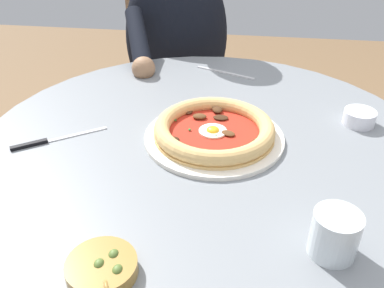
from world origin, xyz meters
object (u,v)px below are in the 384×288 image
(diner_person, at_px, (178,89))
(dining_table, at_px, (205,193))
(cafe_chair_diner, at_px, (175,76))
(pizza_on_plate, at_px, (214,131))
(olive_pan, at_px, (102,268))
(fork_utensil, at_px, (225,73))
(ramekin_capers, at_px, (359,117))
(steak_knife, at_px, (46,141))
(water_glass, at_px, (334,236))

(diner_person, bearing_deg, dining_table, 15.08)
(cafe_chair_diner, bearing_deg, pizza_on_plate, 16.17)
(olive_pan, bearing_deg, fork_utensil, 170.55)
(pizza_on_plate, xyz_separation_m, fork_utensil, (-0.37, 0.00, -0.02))
(fork_utensil, distance_m, diner_person, 0.40)
(dining_table, distance_m, pizza_on_plate, 0.17)
(pizza_on_plate, bearing_deg, cafe_chair_diner, -163.83)
(ramekin_capers, xyz_separation_m, cafe_chair_diner, (-0.69, -0.57, -0.23))
(steak_knife, height_order, ramekin_capers, ramekin_capers)
(steak_knife, distance_m, cafe_chair_diner, 0.90)
(dining_table, distance_m, ramekin_capers, 0.41)
(dining_table, height_order, pizza_on_plate, pizza_on_plate)
(fork_utensil, xyz_separation_m, cafe_chair_diner, (-0.43, -0.23, -0.21))
(fork_utensil, bearing_deg, diner_person, -145.41)
(steak_knife, bearing_deg, pizza_on_plate, 100.02)
(olive_pan, relative_size, diner_person, 0.10)
(olive_pan, distance_m, diner_person, 1.08)
(water_glass, bearing_deg, cafe_chair_diner, -158.16)
(fork_utensil, xyz_separation_m, diner_person, (-0.28, -0.20, -0.20))
(dining_table, xyz_separation_m, steak_knife, (0.06, -0.35, 0.15))
(dining_table, distance_m, olive_pan, 0.44)
(olive_pan, bearing_deg, ramekin_capers, 138.00)
(fork_utensil, bearing_deg, pizza_on_plate, -0.03)
(water_glass, relative_size, steak_knife, 0.42)
(dining_table, distance_m, water_glass, 0.42)
(cafe_chair_diner, bearing_deg, dining_table, 14.95)
(water_glass, height_order, cafe_chair_diner, cafe_chair_diner)
(pizza_on_plate, bearing_deg, ramekin_capers, 108.91)
(pizza_on_plate, height_order, water_glass, water_glass)
(olive_pan, height_order, cafe_chair_diner, cafe_chair_diner)
(cafe_chair_diner, bearing_deg, diner_person, 14.34)
(diner_person, relative_size, cafe_chair_diner, 1.34)
(ramekin_capers, relative_size, cafe_chair_diner, 0.08)
(water_glass, relative_size, olive_pan, 0.61)
(olive_pan, distance_m, cafe_chair_diner, 1.23)
(steak_knife, bearing_deg, ramekin_capers, 104.34)
(ramekin_capers, distance_m, diner_person, 0.79)
(water_glass, bearing_deg, fork_utensil, -162.73)
(diner_person, bearing_deg, ramekin_capers, 44.25)
(ramekin_capers, bearing_deg, steak_knife, -75.66)
(water_glass, bearing_deg, diner_person, -157.11)
(diner_person, bearing_deg, pizza_on_plate, 16.56)
(water_glass, relative_size, fork_utensil, 0.43)
(dining_table, relative_size, water_glass, 13.55)
(olive_pan, bearing_deg, cafe_chair_diner, -175.06)
(pizza_on_plate, xyz_separation_m, diner_person, (-0.66, -0.20, -0.22))
(pizza_on_plate, height_order, fork_utensil, pizza_on_plate)
(fork_utensil, bearing_deg, dining_table, -2.35)
(dining_table, relative_size, cafe_chair_diner, 1.14)
(pizza_on_plate, distance_m, cafe_chair_diner, 0.87)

